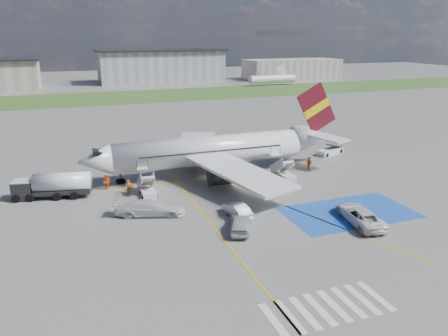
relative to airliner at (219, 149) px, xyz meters
The scene contains 22 objects.
ground 14.48m from the airliner, 96.14° to the right, with size 400.00×400.00×0.00m, color #60605E.
grass_strip 81.08m from the airliner, 91.06° to the left, with size 400.00×30.00×0.01m, color #2D4C1E.
taxiway_line_main 4.21m from the airliner, 126.97° to the right, with size 120.00×0.20×0.01m, color gold.
taxiway_line_cross 25.10m from the airliner, 105.17° to the right, with size 0.20×60.00×0.01m, color gold.
taxiway_line_diag 4.21m from the airliner, 126.97° to the right, with size 0.20×60.00×0.01m, color gold.
staging_box 20.19m from the airliner, 64.74° to the right, with size 14.00×8.00×0.01m, color #1B48A7.
crosswalk 32.35m from the airliner, 95.90° to the right, with size 9.00×4.00×0.01m.
terminal_centre 122.43m from the airliner, 81.31° to the left, with size 48.00×18.00×12.00m, color gray.
terminal_east 135.64m from the airliner, 57.19° to the left, with size 40.00×16.00×8.00m, color gray.
airliner is the anchor object (origin of this frame).
airstairs_fwd 12.52m from the airliner, 154.30° to the right, with size 1.90×5.20×3.60m.
airstairs_aft 9.59m from the airliner, 35.25° to the right, with size 1.90×5.20×3.60m.
fuel_tanker 21.77m from the airliner, behind, with size 9.05×4.12×2.99m.
gpu_cart 19.47m from the airliner, behind, with size 2.34×1.83×1.72m.
belt_loader 20.56m from the airliner, ahead, with size 5.64×3.55×1.64m.
car_silver_a 18.91m from the airliner, 103.44° to the right, with size 1.96×4.86×1.66m, color #B1B4B8.
car_silver_b 15.42m from the airliner, 102.55° to the right, with size 1.55×4.45×1.47m, color #B6B8BD.
van_white_a 22.20m from the airliner, 68.94° to the right, with size 2.63×5.70×2.14m, color silver.
van_white_b 16.55m from the airliner, 136.61° to the right, with size 2.24×5.52×2.16m, color silver.
crew_fwd 13.80m from the airliner, 163.57° to the right, with size 0.63×0.42×1.74m, color orange.
crew_nose 15.66m from the airliner, behind, with size 0.94×0.74×1.94m, color #FF620D.
crew_aft 13.02m from the airliner, 13.60° to the right, with size 1.13×0.47×1.93m, color #E5530C.
Camera 1 is at (-17.86, -40.46, 18.63)m, focal length 35.00 mm.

